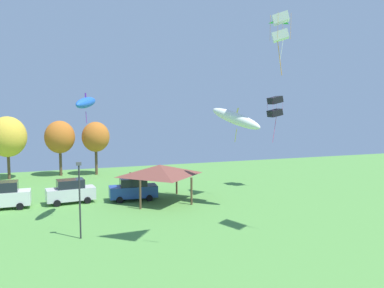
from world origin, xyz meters
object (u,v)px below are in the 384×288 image
Objects in this scene: light_post_0 at (80,195)px; kite_flying_8 at (289,34)px; treeline_tree_2 at (7,137)px; treeline_tree_3 at (60,137)px; park_pavilion at (160,170)px; kite_flying_0 at (280,27)px; parked_car_second_from_left at (3,196)px; kite_flying_4 at (236,119)px; kite_flying_11 at (86,103)px; parked_car_third_from_left at (71,191)px; parked_car_rightmost_in_row at (133,189)px; kite_flying_7 at (275,107)px; treeline_tree_4 at (96,137)px.

kite_flying_8 is at bearing 13.56° from light_post_0.
treeline_tree_3 is at bearing 4.71° from treeline_tree_2.
park_pavilion is 23.15m from treeline_tree_2.
park_pavilion is at bearing 140.64° from kite_flying_0.
treeline_tree_2 is at bearing 93.62° from parked_car_second_from_left.
park_pavilion is (-6.02, 4.43, -5.09)m from kite_flying_4.
kite_flying_11 is 11.10m from parked_car_third_from_left.
kite_flying_8 is at bearing -12.66° from parked_car_second_from_left.
treeline_tree_2 is (-12.66, 16.21, 4.26)m from parked_car_rightmost_in_row.
parked_car_rightmost_in_row is 0.75× the size of park_pavilion.
kite_flying_0 is 24.40m from parked_car_third_from_left.
parked_car_second_from_left is at bearing 179.61° from kite_flying_7.
kite_flying_0 is 0.97× the size of light_post_0.
kite_flying_11 is 11.66m from parked_car_rightmost_in_row.
parked_car_rightmost_in_row is at bearing 52.57° from kite_flying_11.
treeline_tree_4 is at bearing -1.45° from treeline_tree_2.
parked_car_third_from_left is 11.08m from light_post_0.
parked_car_rightmost_in_row is at bearing -2.37° from parked_car_second_from_left.
kite_flying_4 is 0.95× the size of parked_car_second_from_left.
kite_flying_7 reaches higher than parked_car_second_from_left.
parked_car_second_from_left reaches higher than parked_car_third_from_left.
parked_car_second_from_left is (-22.95, 9.00, -14.76)m from kite_flying_0.
parked_car_rightmost_in_row is 21.01m from treeline_tree_2.
kite_flying_0 is at bearing -118.96° from kite_flying_7.
treeline_tree_4 is at bearing 68.83° from parked_car_third_from_left.
parked_car_third_from_left is (-1.05, 7.09, -8.47)m from kite_flying_11.
parked_car_second_from_left is 0.74× the size of park_pavilion.
kite_flying_4 reaches higher than parked_car_second_from_left.
kite_flying_7 is at bearing 69.69° from kite_flying_8.
park_pavilion is (7.24, 5.10, -6.53)m from kite_flying_11.
kite_flying_0 reaches higher than kite_flying_4.
parked_car_third_from_left is at bearing 155.81° from kite_flying_4.
kite_flying_11 reaches higher than parked_car_second_from_left.
kite_flying_4 is 13.35m from kite_flying_11.
kite_flying_4 reaches higher than treeline_tree_2.
kite_flying_7 is 24.94m from light_post_0.
treeline_tree_4 is (-1.88, 15.94, 3.96)m from parked_car_rightmost_in_row.
kite_flying_11 is at bearing 76.62° from light_post_0.
kite_flying_0 is 20.41m from parked_car_rightmost_in_row.
parked_car_rightmost_in_row is 11.83m from light_post_0.
parked_car_second_from_left is 0.66× the size of treeline_tree_4.
kite_flying_4 is at bearing -16.73° from parked_car_second_from_left.
parked_car_third_from_left is 0.66× the size of treeline_tree_4.
kite_flying_0 is 1.42× the size of kite_flying_11.
park_pavilion is at bearing 160.06° from kite_flying_8.
kite_flying_4 is 15.68m from light_post_0.
kite_flying_8 is (-2.15, -5.80, 6.89)m from kite_flying_7.
kite_flying_11 is 22.92m from treeline_tree_4.
kite_flying_11 is 7.57m from light_post_0.
light_post_0 is at bearing -116.32° from parked_car_rightmost_in_row.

